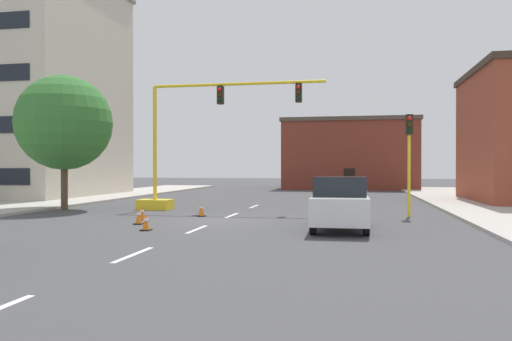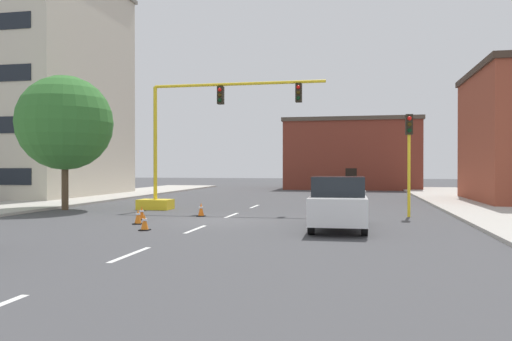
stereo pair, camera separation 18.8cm
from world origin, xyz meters
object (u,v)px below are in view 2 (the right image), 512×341
object	(u,v)px
traffic_signal_gantry	(179,167)
tree_left_near	(65,123)
pickup_truck_white	(339,203)
traffic_cone_roadside_d	(142,213)
traffic_cone_roadside_b	(145,222)
traffic_cone_roadside_c	(138,216)
traffic_light_pole_right	(409,142)
traffic_cone_roadside_a	(201,210)

from	to	relation	value
traffic_signal_gantry	tree_left_near	xyz separation A→B (m)	(-6.07, -1.27, 2.42)
pickup_truck_white	traffic_signal_gantry	bearing A→B (deg)	142.70
traffic_cone_roadside_d	traffic_signal_gantry	bearing A→B (deg)	92.11
traffic_cone_roadside_b	traffic_cone_roadside_d	bearing A→B (deg)	115.98
traffic_signal_gantry	traffic_cone_roadside_b	world-z (taller)	traffic_signal_gantry
traffic_cone_roadside_c	traffic_cone_roadside_d	bearing A→B (deg)	109.28
traffic_signal_gantry	tree_left_near	world-z (taller)	tree_left_near
traffic_light_pole_right	traffic_cone_roadside_a	xyz separation A→B (m)	(-9.62, -1.69, -3.20)
traffic_signal_gantry	traffic_cone_roadside_b	xyz separation A→B (m)	(1.84, -8.62, -2.01)
traffic_cone_roadside_a	traffic_cone_roadside_b	world-z (taller)	traffic_cone_roadside_a
traffic_light_pole_right	traffic_cone_roadside_a	world-z (taller)	traffic_light_pole_right
traffic_cone_roadside_b	traffic_cone_roadside_c	distance (m)	2.13
tree_left_near	traffic_cone_roadside_d	xyz separation A→B (m)	(6.26, -3.97, -4.43)
tree_left_near	traffic_light_pole_right	bearing A→B (deg)	-0.82
traffic_light_pole_right	traffic_cone_roadside_c	bearing A→B (deg)	-154.72
traffic_signal_gantry	traffic_cone_roadside_c	distance (m)	7.12
traffic_cone_roadside_c	traffic_signal_gantry	bearing A→B (deg)	96.20
traffic_light_pole_right	traffic_cone_roadside_a	bearing A→B (deg)	-170.03
traffic_signal_gantry	traffic_cone_roadside_d	xyz separation A→B (m)	(0.19, -5.24, -2.01)
traffic_signal_gantry	traffic_cone_roadside_a	xyz separation A→B (m)	(2.29, -3.22, -1.99)
traffic_cone_roadside_b	traffic_signal_gantry	bearing A→B (deg)	102.06
tree_left_near	traffic_cone_roadside_b	size ratio (longest dim) A/B	11.94
traffic_light_pole_right	pickup_truck_white	xyz separation A→B (m)	(-3.06, -5.21, -2.55)
traffic_cone_roadside_d	traffic_cone_roadside_a	bearing A→B (deg)	43.99
traffic_signal_gantry	pickup_truck_white	bearing A→B (deg)	-37.30
traffic_light_pole_right	traffic_cone_roadside_c	world-z (taller)	traffic_light_pole_right
traffic_signal_gantry	traffic_cone_roadside_d	world-z (taller)	traffic_signal_gantry
traffic_signal_gantry	traffic_cone_roadside_a	size ratio (longest dim) A/B	15.39
traffic_cone_roadside_d	pickup_truck_white	bearing A→B (deg)	-9.82
traffic_signal_gantry	traffic_light_pole_right	size ratio (longest dim) A/B	2.13
traffic_cone_roadside_a	pickup_truck_white	bearing A→B (deg)	-28.22
traffic_cone_roadside_c	pickup_truck_white	bearing A→B (deg)	0.44
traffic_cone_roadside_a	traffic_cone_roadside_b	bearing A→B (deg)	-94.71
pickup_truck_white	traffic_light_pole_right	bearing A→B (deg)	59.55
traffic_light_pole_right	traffic_cone_roadside_d	world-z (taller)	traffic_light_pole_right
traffic_light_pole_right	pickup_truck_white	bearing A→B (deg)	-120.45
traffic_cone_roadside_b	traffic_cone_roadside_d	distance (m)	3.76
traffic_light_pole_right	traffic_cone_roadside_b	xyz separation A→B (m)	(-10.06, -7.09, -3.23)
traffic_signal_gantry	traffic_light_pole_right	distance (m)	12.06
traffic_signal_gantry	traffic_cone_roadside_a	world-z (taller)	traffic_signal_gantry
traffic_cone_roadside_a	traffic_cone_roadside_d	distance (m)	2.91
traffic_cone_roadside_b	tree_left_near	bearing A→B (deg)	137.10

